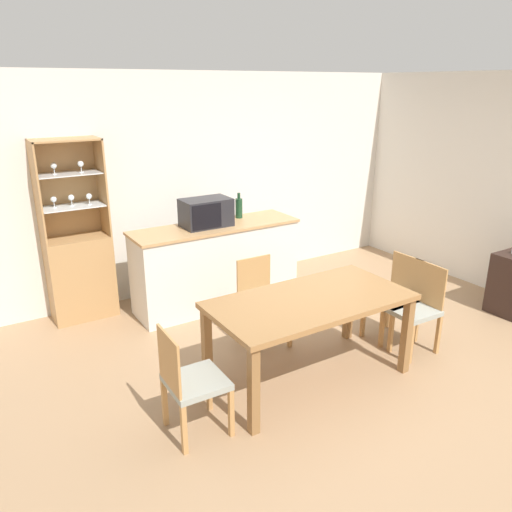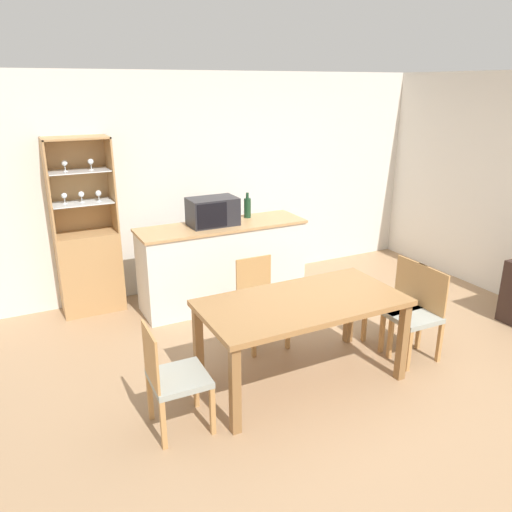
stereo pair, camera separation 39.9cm
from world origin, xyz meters
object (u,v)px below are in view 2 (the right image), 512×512
Objects in this scene: dining_chair_side_right_near at (416,314)px; microwave at (213,211)px; dining_chair_side_right_far at (397,304)px; wine_bottle at (247,207)px; dining_chair_head_far at (260,303)px; dining_chair_side_left_near at (173,378)px; dining_table at (302,310)px; display_cabinet at (89,260)px.

dining_chair_side_right_near is 2.37m from microwave.
dining_chair_side_right_far is 2.03m from wine_bottle.
dining_chair_side_right_far is 1.00× the size of dining_chair_head_far.
dining_chair_side_right_near is at bearing 91.09° from dining_chair_side_left_near.
dining_chair_head_far is 1.59× the size of microwave.
wine_bottle is at bearing 13.90° from microwave.
dining_chair_head_far reaches higher than dining_table.
display_cabinet is 6.52× the size of wine_bottle.
dining_chair_side_right_far is at bearing 6.44° from dining_table.
dining_chair_side_left_near is (-1.15, -0.13, -0.23)m from dining_table.
dining_chair_side_right_near is at bearing -44.16° from display_cabinet.
dining_chair_side_left_near is (-2.30, -0.26, 0.00)m from dining_chair_side_right_far.
dining_table is 2.00× the size of dining_chair_side_left_near.
dining_chair_side_right_far is at bearing 97.51° from dining_chair_side_left_near.
wine_bottle reaches higher than dining_chair_side_left_near.
dining_chair_side_left_near is at bearing -85.89° from display_cabinet.
dining_chair_side_left_near is 2.30m from dining_chair_side_right_near.
microwave is at bearing 33.56° from dining_chair_side_right_far.
dining_chair_side_left_near and dining_chair_head_far have the same top height.
dining_chair_side_right_far and dining_chair_side_left_near have the same top height.
microwave is (1.11, 1.93, 0.66)m from dining_chair_side_left_near.
dining_chair_head_far is 1.41m from wine_bottle.
microwave is (-1.19, 1.68, 0.66)m from dining_chair_side_right_far.
dining_chair_head_far is 1.00× the size of dining_chair_side_right_near.
dining_chair_side_right_near is (0.00, -0.26, 0.00)m from dining_chair_side_right_far.
display_cabinet is 3.45m from dining_chair_side_right_near.
display_cabinet is 1.14× the size of dining_table.
dining_chair_side_right_far is 1.00× the size of dining_chair_side_right_near.
microwave is (-0.04, 1.81, 0.43)m from dining_table.
display_cabinet is 2.27× the size of dining_chair_side_right_near.
dining_chair_side_right_near is at bearing 143.41° from dining_chair_head_far.
dining_chair_side_left_near is 1.00× the size of dining_chair_side_right_near.
display_cabinet is 3.61× the size of microwave.
wine_bottle is (1.76, -0.35, 0.47)m from display_cabinet.
display_cabinet is at bearing -48.58° from dining_chair_head_far.
microwave is (1.28, -0.47, 0.50)m from display_cabinet.
display_cabinet is at bearing 47.10° from dining_chair_side_right_near.
dining_chair_side_right_near is 2.87× the size of wine_bottle.
microwave is 0.49m from wine_bottle.
dining_chair_side_right_far is (1.15, 0.13, -0.23)m from dining_table.
dining_chair_side_right_near is at bearing -58.43° from microwave.
microwave reaches higher than dining_chair_side_right_far.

